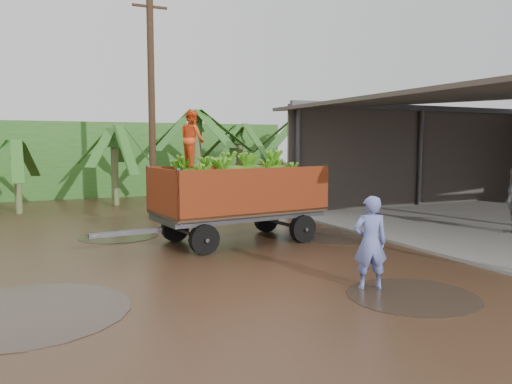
% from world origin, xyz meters
% --- Properties ---
extents(ground, '(100.00, 100.00, 0.00)m').
position_xyz_m(ground, '(0.00, 0.00, 0.00)').
color(ground, black).
rests_on(ground, ground).
extents(hedge_north, '(22.00, 3.00, 3.60)m').
position_xyz_m(hedge_north, '(-2.00, 16.00, 1.80)').
color(hedge_north, '#2D661E').
rests_on(hedge_north, ground).
extents(banana_trailer, '(6.08, 2.56, 3.42)m').
position_xyz_m(banana_trailer, '(1.43, 2.06, 1.31)').
color(banana_trailer, '#AE3B18').
rests_on(banana_trailer, ground).
extents(man_blue, '(0.72, 0.59, 1.68)m').
position_xyz_m(man_blue, '(1.94, -2.86, 0.84)').
color(man_blue, '#6A77C2').
rests_on(man_blue, ground).
extents(utility_pole, '(1.20, 0.24, 7.83)m').
position_xyz_m(utility_pole, '(0.47, 7.51, 3.97)').
color(utility_pole, '#47301E').
rests_on(utility_pole, ground).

